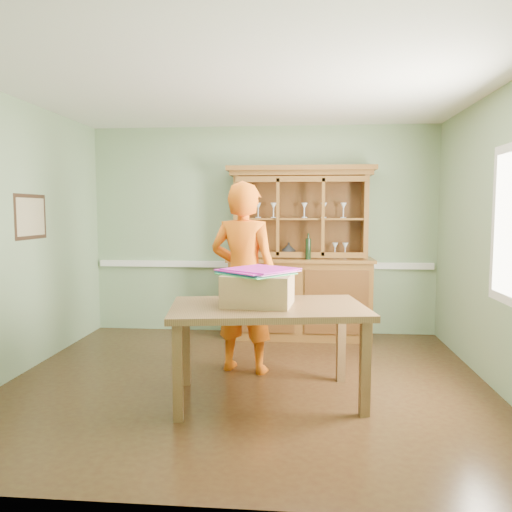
# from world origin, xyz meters

# --- Properties ---
(floor) EXTENTS (4.50, 4.50, 0.00)m
(floor) POSITION_xyz_m (0.00, 0.00, 0.00)
(floor) COLOR #412C15
(floor) RESTS_ON ground
(ceiling) EXTENTS (4.50, 4.50, 0.00)m
(ceiling) POSITION_xyz_m (0.00, 0.00, 2.70)
(ceiling) COLOR white
(ceiling) RESTS_ON wall_back
(wall_back) EXTENTS (4.50, 0.00, 4.50)m
(wall_back) POSITION_xyz_m (0.00, 2.00, 1.35)
(wall_back) COLOR gray
(wall_back) RESTS_ON floor
(wall_left) EXTENTS (0.00, 4.00, 4.00)m
(wall_left) POSITION_xyz_m (-2.25, 0.00, 1.35)
(wall_left) COLOR gray
(wall_left) RESTS_ON floor
(wall_right) EXTENTS (0.00, 4.00, 4.00)m
(wall_right) POSITION_xyz_m (2.25, 0.00, 1.35)
(wall_right) COLOR gray
(wall_right) RESTS_ON floor
(wall_front) EXTENTS (4.50, 0.00, 4.50)m
(wall_front) POSITION_xyz_m (0.00, -2.00, 1.35)
(wall_front) COLOR gray
(wall_front) RESTS_ON floor
(chair_rail) EXTENTS (4.41, 0.05, 0.08)m
(chair_rail) POSITION_xyz_m (0.00, 1.98, 0.90)
(chair_rail) COLOR white
(chair_rail) RESTS_ON wall_back
(framed_map) EXTENTS (0.03, 0.60, 0.46)m
(framed_map) POSITION_xyz_m (-2.23, 0.30, 1.55)
(framed_map) COLOR #352115
(framed_map) RESTS_ON wall_left
(china_hutch) EXTENTS (1.84, 0.61, 2.16)m
(china_hutch) POSITION_xyz_m (0.49, 1.75, 0.76)
(china_hutch) COLOR brown
(china_hutch) RESTS_ON floor
(dining_table) EXTENTS (1.76, 1.21, 0.81)m
(dining_table) POSITION_xyz_m (0.23, -0.40, 0.72)
(dining_table) COLOR brown
(dining_table) RESTS_ON floor
(cardboard_box) EXTENTS (0.61, 0.51, 0.26)m
(cardboard_box) POSITION_xyz_m (0.14, -0.39, 0.95)
(cardboard_box) COLOR tan
(cardboard_box) RESTS_ON dining_table
(kite_stack) EXTENTS (0.71, 0.71, 0.04)m
(kite_stack) POSITION_xyz_m (0.14, -0.36, 1.10)
(kite_stack) COLOR #39C263
(kite_stack) RESTS_ON cardboard_box
(person) EXTENTS (0.78, 0.61, 1.90)m
(person) POSITION_xyz_m (-0.06, 0.34, 0.95)
(person) COLOR orange
(person) RESTS_ON floor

